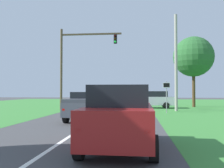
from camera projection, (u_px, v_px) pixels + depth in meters
ground_plane at (91, 122)px, 15.24m from camera, size 120.00×120.00×0.00m
red_suv_near at (120, 116)px, 8.23m from camera, size 2.27×4.52×2.03m
pickup_truck_lead at (88, 106)px, 16.31m from camera, size 2.34×5.34×1.81m
traffic_light at (76, 57)px, 26.11m from camera, size 6.31×0.40×8.26m
keep_moving_sign at (167, 93)px, 21.92m from camera, size 0.60×0.09×2.73m
oak_tree_right at (193, 57)px, 30.39m from camera, size 4.76×4.76×8.34m
crossing_suv_far at (153, 99)px, 28.36m from camera, size 4.72×2.07×1.86m
utility_pole_right at (176, 63)px, 23.93m from camera, size 0.28×0.28×9.08m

